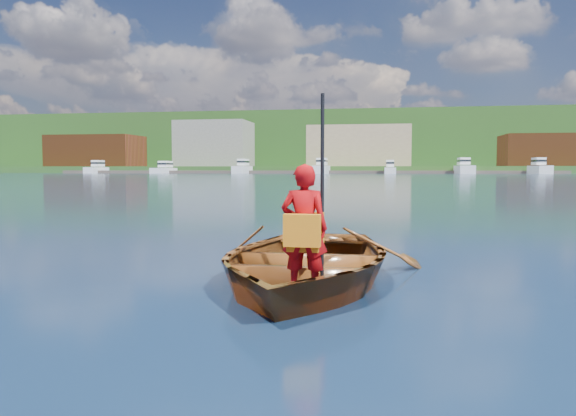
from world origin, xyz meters
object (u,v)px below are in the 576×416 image
object	(u,v)px
marina_yachts	(359,168)
dock	(347,172)
rowboat	(304,261)
child_paddler	(304,229)

from	to	relation	value
marina_yachts	dock	bearing A→B (deg)	125.37
rowboat	marina_yachts	xyz separation A→B (m)	(-5.19, 142.55, 1.16)
rowboat	dock	size ratio (longest dim) A/B	0.02
dock	rowboat	bearing A→B (deg)	-86.69
dock	marina_yachts	xyz separation A→B (m)	(3.33, -4.70, 1.01)
rowboat	child_paddler	xyz separation A→B (m)	(0.13, -0.90, 0.46)
dock	child_paddler	bearing A→B (deg)	-86.66
child_paddler	dock	bearing A→B (deg)	93.34
rowboat	marina_yachts	distance (m)	142.65
child_paddler	dock	size ratio (longest dim) A/B	0.01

